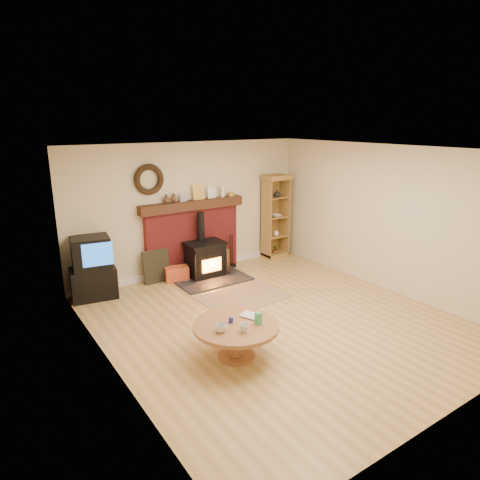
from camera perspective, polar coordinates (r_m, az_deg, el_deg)
ground at (r=6.77m, az=4.71°, el=-10.62°), size 5.50×5.50×0.00m
room_shell at (r=6.27m, az=4.39°, el=3.86°), size 5.02×5.52×2.61m
chimney_breast at (r=8.60m, az=-6.30°, el=0.83°), size 2.20×0.22×1.78m
wood_stove at (r=8.43m, az=-4.56°, el=-2.71°), size 1.40×1.00×1.26m
area_rug at (r=7.55m, az=0.40°, el=-7.64°), size 1.48×1.05×0.01m
tv_unit at (r=7.80m, az=-19.07°, el=-3.68°), size 0.82×0.63×1.10m
curio_cabinet at (r=9.54m, az=4.62°, el=3.15°), size 0.60×0.43×1.86m
firelog_box at (r=8.35m, az=-8.44°, el=-4.48°), size 0.50×0.38×0.28m
leaning_painting at (r=8.29m, az=-11.07°, el=-3.45°), size 0.53×0.14×0.63m
fire_tools at (r=9.06m, az=-1.06°, el=-2.90°), size 0.16×0.16×0.70m
coffee_table at (r=5.63m, az=-0.52°, el=-11.98°), size 1.12×1.12×0.63m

